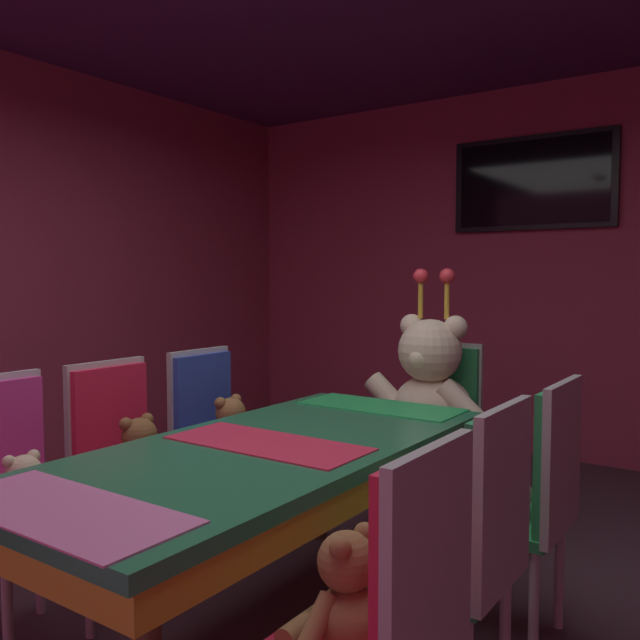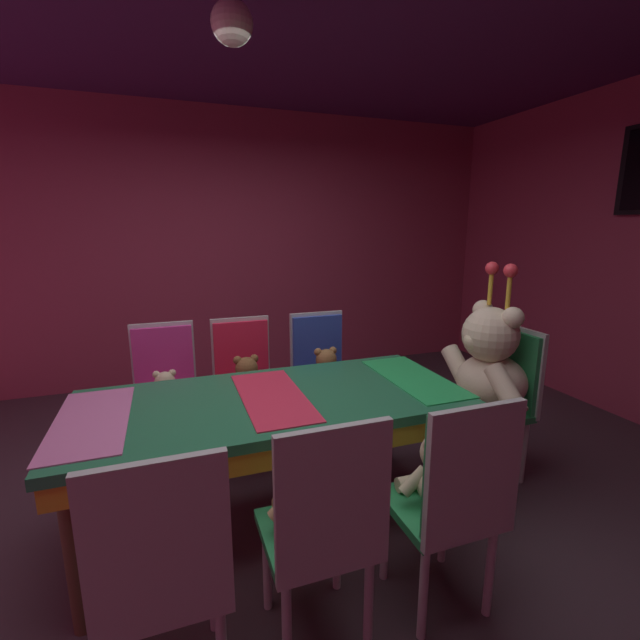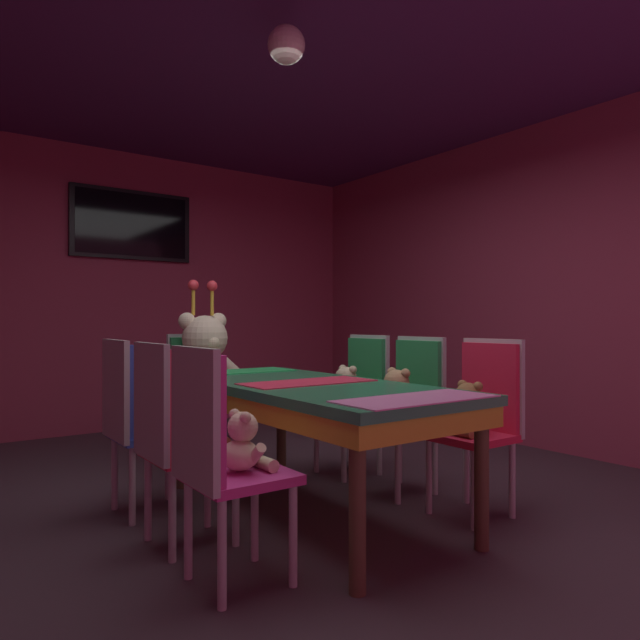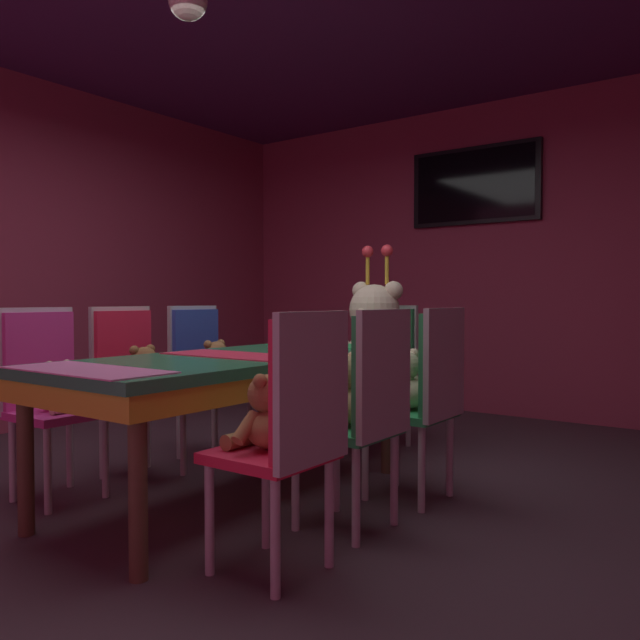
# 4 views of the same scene
# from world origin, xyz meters

# --- Properties ---
(ground_plane) EXTENTS (7.90, 7.90, 0.00)m
(ground_plane) POSITION_xyz_m (0.00, 0.00, 0.00)
(ground_plane) COLOR #3F2D38
(wall_left) EXTENTS (0.12, 6.40, 2.80)m
(wall_left) POSITION_xyz_m (-2.60, 0.00, 1.40)
(wall_left) COLOR #99334C
(wall_left) RESTS_ON ground_plane
(banquet_table) EXTENTS (0.90, 2.02, 0.75)m
(banquet_table) POSITION_xyz_m (0.00, 0.00, 0.65)
(banquet_table) COLOR #26724C
(banquet_table) RESTS_ON ground_plane
(chair_left_0) EXTENTS (0.42, 0.41, 0.98)m
(chair_left_0) POSITION_xyz_m (-0.84, -0.54, 0.60)
(chair_left_0) COLOR #CC338C
(chair_left_0) RESTS_ON ground_plane
(teddy_left_0) EXTENTS (0.21, 0.27, 0.26)m
(teddy_left_0) POSITION_xyz_m (-0.70, -0.54, 0.57)
(teddy_left_0) COLOR beige
(teddy_left_0) RESTS_ON chair_left_0
(chair_left_1) EXTENTS (0.42, 0.41, 0.98)m
(chair_left_1) POSITION_xyz_m (-0.83, -0.01, 0.60)
(chair_left_1) COLOR red
(chair_left_1) RESTS_ON ground_plane
(teddy_left_1) EXTENTS (0.25, 0.32, 0.31)m
(teddy_left_1) POSITION_xyz_m (-0.68, -0.01, 0.59)
(teddy_left_1) COLOR brown
(teddy_left_1) RESTS_ON chair_left_1
(chair_left_2) EXTENTS (0.42, 0.41, 0.98)m
(chair_left_2) POSITION_xyz_m (-0.83, 0.56, 0.60)
(chair_left_2) COLOR #2D47B2
(chair_left_2) RESTS_ON ground_plane
(teddy_left_2) EXTENTS (0.25, 0.32, 0.31)m
(teddy_left_2) POSITION_xyz_m (-0.68, 0.56, 0.59)
(teddy_left_2) COLOR olive
(teddy_left_2) RESTS_ON chair_left_2
(chair_right_0) EXTENTS (0.42, 0.41, 0.98)m
(chair_right_0) POSITION_xyz_m (0.84, -0.55, 0.60)
(chair_right_0) COLOR red
(chair_right_0) RESTS_ON ground_plane
(teddy_right_0) EXTENTS (0.24, 0.31, 0.29)m
(teddy_right_0) POSITION_xyz_m (0.70, -0.55, 0.58)
(teddy_right_0) COLOR olive
(teddy_right_0) RESTS_ON chair_right_0
(chair_right_1) EXTENTS (0.42, 0.41, 0.98)m
(chair_right_1) POSITION_xyz_m (0.82, -0.01, 0.60)
(chair_right_1) COLOR #268C4C
(chair_right_1) RESTS_ON ground_plane
(teddy_right_1) EXTENTS (0.27, 0.35, 0.33)m
(teddy_right_1) POSITION_xyz_m (0.67, -0.01, 0.60)
(teddy_right_1) COLOR tan
(teddy_right_1) RESTS_ON chair_right_1
(chair_right_2) EXTENTS (0.42, 0.41, 0.98)m
(chair_right_2) POSITION_xyz_m (0.84, 0.54, 0.60)
(chair_right_2) COLOR #268C4C
(chair_right_2) RESTS_ON ground_plane
(teddy_right_2) EXTENTS (0.26, 0.33, 0.31)m
(teddy_right_2) POSITION_xyz_m (0.69, 0.54, 0.59)
(teddy_right_2) COLOR beige
(teddy_right_2) RESTS_ON chair_right_2
(throne_chair) EXTENTS (0.41, 0.42, 0.98)m
(throne_chair) POSITION_xyz_m (0.00, 1.54, 0.60)
(throne_chair) COLOR #268C4C
(throne_chair) RESTS_ON ground_plane
(king_teddy_bear) EXTENTS (0.73, 0.57, 0.94)m
(king_teddy_bear) POSITION_xyz_m (0.00, 1.37, 0.76)
(king_teddy_bear) COLOR beige
(king_teddy_bear) RESTS_ON throne_chair
(pendant_light) EXTENTS (0.20, 0.20, 0.20)m
(pendant_light) POSITION_xyz_m (-0.21, -0.10, 2.55)
(pendant_light) COLOR white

